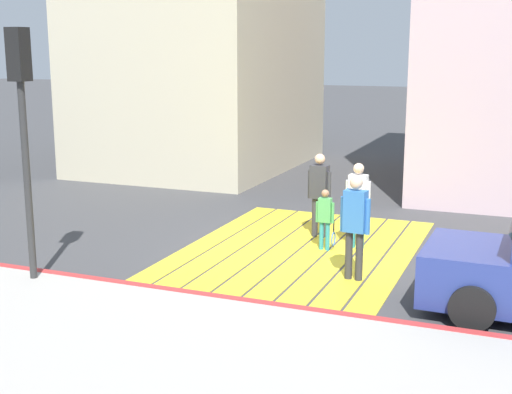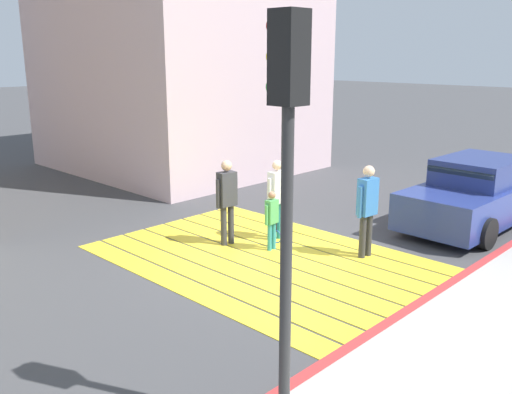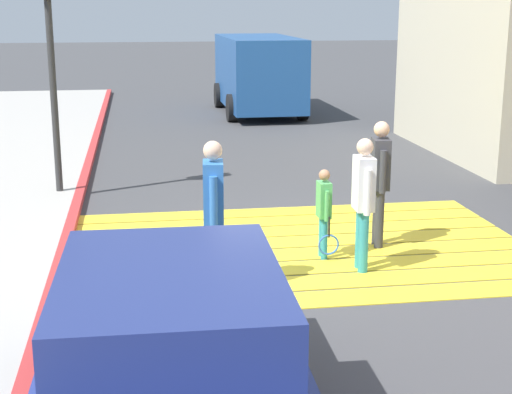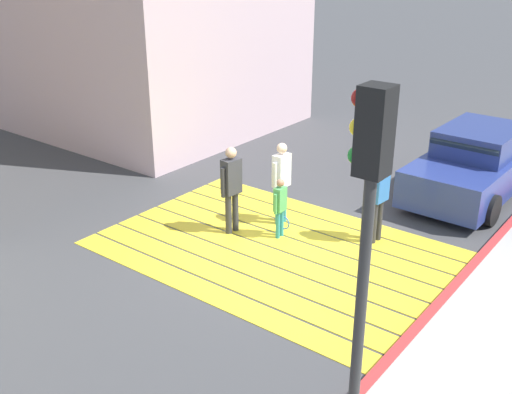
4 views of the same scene
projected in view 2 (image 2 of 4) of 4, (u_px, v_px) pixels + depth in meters
name	position (u px, v px, depth m)	size (l,w,h in m)	color
ground_plane	(264.00, 259.00, 10.76)	(120.00, 120.00, 0.00)	#424244
crosswalk_stripes	(264.00, 258.00, 10.76)	(6.40, 4.35, 0.01)	yellow
curb_painted	(417.00, 307.00, 8.56)	(0.16, 40.00, 0.13)	#BC3333
building_far_south	(175.00, 8.00, 18.42)	(8.00, 7.04, 10.62)	beige
car_parked_near_curb	(476.00, 195.00, 12.65)	(2.05, 4.34, 1.57)	navy
traffic_light_corner	(286.00, 145.00, 5.15)	(0.39, 0.28, 4.24)	#2D2D2D
pedestrian_adult_lead	(367.00, 205.00, 10.59)	(0.27, 0.53, 1.82)	#333338
pedestrian_adult_trailing	(227.00, 196.00, 11.29)	(0.27, 0.52, 1.78)	#333338
pedestrian_adult_side	(277.00, 194.00, 11.61)	(0.23, 0.50, 1.72)	teal
pedestrian_child_with_racket	(272.00, 218.00, 11.07)	(0.28, 0.38, 1.22)	teal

